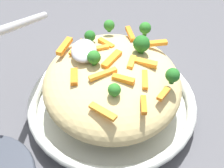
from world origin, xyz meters
TOP-DOWN VIEW (x-y plane):
  - ground_plane at (0.00, 0.00)m, footprint 2.40×2.40m
  - serving_bowl at (0.00, 0.00)m, footprint 0.29×0.29m
  - pasta_mound at (0.00, 0.00)m, footprint 0.24×0.22m
  - carrot_piece_0 at (0.01, 0.00)m, footprint 0.04×0.03m
  - carrot_piece_1 at (-0.02, 0.06)m, footprint 0.03×0.01m
  - carrot_piece_2 at (-0.03, 0.01)m, footprint 0.02×0.04m
  - carrot_piece_3 at (0.00, -0.05)m, footprint 0.02×0.04m
  - carrot_piece_4 at (0.05, 0.01)m, footprint 0.03×0.03m
  - carrot_piece_5 at (0.05, 0.08)m, footprint 0.04×0.03m
  - carrot_piece_6 at (-0.09, 0.02)m, footprint 0.03×0.04m
  - carrot_piece_7 at (0.04, 0.02)m, footprint 0.02×0.04m
  - carrot_piece_8 at (0.00, -0.03)m, footprint 0.03×0.02m
  - carrot_piece_9 at (-0.08, -0.04)m, footprint 0.03×0.01m
  - carrot_piece_10 at (0.08, -0.04)m, footprint 0.04×0.01m
  - carrot_piece_11 at (-0.06, -0.07)m, footprint 0.02×0.02m
  - carrot_piece_12 at (0.05, -0.08)m, footprint 0.01×0.03m
  - carrot_piece_13 at (-0.04, -0.01)m, footprint 0.02×0.03m
  - carrot_piece_14 at (0.05, 0.05)m, footprint 0.04×0.03m
  - carrot_piece_15 at (-0.03, -0.05)m, footprint 0.04×0.01m
  - broccoli_floret_0 at (0.10, 0.00)m, footprint 0.02×0.02m
  - broccoli_floret_1 at (-0.00, 0.03)m, footprint 0.02×0.02m
  - broccoli_floret_2 at (0.08, -0.06)m, footprint 0.02×0.02m
  - broccoli_floret_3 at (-0.06, 0.00)m, footprint 0.02×0.02m
  - broccoli_floret_4 at (0.07, 0.03)m, footprint 0.02×0.02m
  - broccoli_floret_5 at (-0.04, -0.08)m, footprint 0.02×0.02m
  - broccoli_floret_6 at (0.03, -0.05)m, footprint 0.03×0.03m
  - serving_spoon at (0.03, 0.08)m, footprint 0.19×0.13m

SIDE VIEW (x-z plane):
  - ground_plane at x=0.00m, z-range 0.00..0.00m
  - serving_bowl at x=0.00m, z-range 0.00..0.04m
  - pasta_mound at x=0.00m, z-range 0.03..0.11m
  - carrot_piece_6 at x=-0.09m, z-range 0.10..0.11m
  - carrot_piece_11 at x=-0.06m, z-range 0.10..0.11m
  - carrot_piece_14 at x=0.05m, z-range 0.10..0.11m
  - carrot_piece_12 at x=0.05m, z-range 0.10..0.11m
  - carrot_piece_9 at x=-0.08m, z-range 0.10..0.11m
  - carrot_piece_10 at x=0.08m, z-range 0.10..0.11m
  - carrot_piece_5 at x=0.05m, z-range 0.10..0.11m
  - carrot_piece_15 at x=-0.03m, z-range 0.11..0.11m
  - carrot_piece_1 at x=-0.02m, z-range 0.10..0.11m
  - carrot_piece_4 at x=0.05m, z-range 0.11..0.11m
  - carrot_piece_3 at x=0.00m, z-range 0.11..0.11m
  - carrot_piece_7 at x=0.04m, z-range 0.11..0.12m
  - carrot_piece_8 at x=0.00m, z-range 0.11..0.12m
  - carrot_piece_13 at x=-0.04m, z-range 0.11..0.12m
  - carrot_piece_2 at x=-0.03m, z-range 0.11..0.12m
  - carrot_piece_0 at x=0.01m, z-range 0.11..0.12m
  - broccoli_floret_4 at x=0.07m, z-range 0.10..0.13m
  - broccoli_floret_0 at x=0.10m, z-range 0.10..0.13m
  - broccoli_floret_3 at x=-0.06m, z-range 0.11..0.13m
  - broccoli_floret_2 at x=0.08m, z-range 0.11..0.13m
  - broccoli_floret_5 at x=-0.04m, z-range 0.11..0.13m
  - broccoli_floret_6 at x=0.03m, z-range 0.11..0.14m
  - broccoli_floret_1 at x=0.00m, z-range 0.11..0.14m
  - serving_spoon at x=0.03m, z-range 0.09..0.18m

